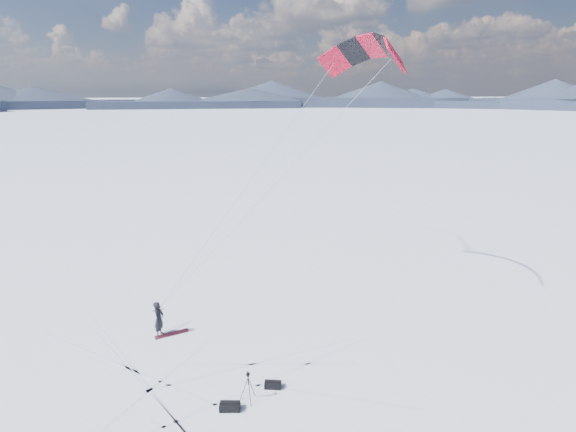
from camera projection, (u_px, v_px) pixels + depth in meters
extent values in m
plane|color=white|center=(195.00, 393.00, 16.53)|extent=(1800.00, 1800.00, 0.00)
cube|color=black|center=(462.00, 104.00, 296.78)|extent=(147.80, 124.57, 5.52)
cone|color=black|center=(463.00, 100.00, 295.99)|extent=(89.40, 89.40, 8.00)
cube|color=black|center=(323.00, 104.00, 320.90)|extent=(156.56, 89.15, 5.52)
cone|color=black|center=(324.00, 100.00, 320.11)|extent=(80.64, 80.64, 8.00)
cube|color=black|center=(192.00, 104.00, 315.15)|extent=(150.00, 45.00, 5.52)
cone|color=black|center=(192.00, 100.00, 314.36)|extent=(64.00, 64.00, 8.00)
cube|color=black|center=(42.00, 105.00, 280.09)|extent=(156.56, 89.15, 5.52)
cone|color=black|center=(41.00, 101.00, 279.30)|extent=(80.64, 80.64, 8.00)
cube|color=silver|center=(154.00, 389.00, 16.76)|extent=(6.45, 7.79, 0.01)
cube|color=silver|center=(197.00, 351.00, 19.26)|extent=(11.66, 3.07, 0.01)
cube|color=silver|center=(284.00, 389.00, 16.78)|extent=(6.52, 4.83, 0.01)
cube|color=silver|center=(310.00, 350.00, 19.28)|extent=(8.85, 4.87, 0.01)
imported|color=black|center=(161.00, 335.00, 20.49)|extent=(0.61, 0.76, 1.80)
cube|color=maroon|center=(172.00, 334.00, 20.56)|extent=(1.66, 0.70, 0.04)
cylinder|color=black|center=(252.00, 387.00, 16.13)|extent=(0.31, 0.24, 1.06)
cylinder|color=black|center=(244.00, 388.00, 16.04)|extent=(0.35, 0.17, 1.06)
cylinder|color=black|center=(250.00, 392.00, 15.85)|extent=(0.07, 0.37, 1.06)
cylinder|color=black|center=(248.00, 381.00, 15.90)|extent=(0.03, 0.03, 0.33)
cube|color=black|center=(248.00, 376.00, 15.84)|extent=(0.09, 0.09, 0.05)
cube|color=black|center=(248.00, 374.00, 15.82)|extent=(0.15, 0.14, 0.09)
cylinder|color=black|center=(248.00, 373.00, 15.90)|extent=(0.07, 0.09, 0.07)
cube|color=black|center=(230.00, 407.00, 15.63)|extent=(0.83, 0.52, 0.29)
cylinder|color=black|center=(230.00, 403.00, 15.59)|extent=(0.72, 0.23, 0.07)
cube|color=black|center=(273.00, 385.00, 16.82)|extent=(0.74, 0.51, 0.25)
cylinder|color=black|center=(273.00, 382.00, 16.78)|extent=(0.64, 0.26, 0.08)
cube|color=#B60D25|center=(395.00, 55.00, 19.05)|extent=(1.46, 1.53, 1.73)
cube|color=black|center=(387.00, 47.00, 20.15)|extent=(1.13, 1.65, 1.43)
cube|color=#B60D25|center=(372.00, 46.00, 21.38)|extent=(1.45, 1.65, 1.11)
cube|color=black|center=(354.00, 52.00, 22.56)|extent=(1.72, 1.54, 1.43)
cube|color=#B60D25|center=(335.00, 62.00, 23.56)|extent=(1.94, 1.28, 1.73)
cylinder|color=gray|center=(273.00, 186.00, 19.57)|extent=(11.44, 0.06, 11.73)
cylinder|color=gray|center=(254.00, 176.00, 21.83)|extent=(10.28, 5.06, 11.73)
cylinder|color=black|center=(158.00, 310.00, 20.09)|extent=(0.54, 0.15, 0.03)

